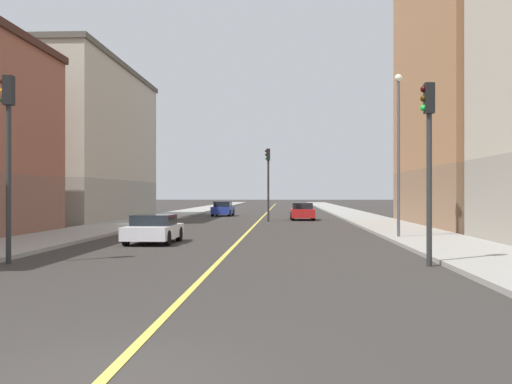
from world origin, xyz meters
TOP-DOWN VIEW (x-y plane):
  - ground_plane at (0.00, 0.00)m, footprint 400.00×400.00m
  - sidewalk_left at (8.73, 49.00)m, footprint 3.96×168.00m
  - sidewalk_right at (-8.73, 49.00)m, footprint 3.96×168.00m
  - lane_center_stripe at (0.00, 49.00)m, footprint 0.16×154.00m
  - building_left_mid at (14.74, 34.03)m, footprint 8.36×18.80m
  - building_right_midblock at (-14.74, 43.06)m, footprint 8.36×22.36m
  - traffic_light_left_near at (6.33, 11.48)m, footprint 0.40×0.32m
  - traffic_light_right_near at (-6.37, 11.48)m, footprint 0.40×0.32m
  - traffic_light_median_far at (0.75, 40.58)m, footprint 0.40×0.32m
  - street_lamp_left_near at (7.35, 22.16)m, footprint 0.36×0.36m
  - car_red at (3.43, 43.34)m, footprint 1.95×4.14m
  - car_white at (-3.60, 19.56)m, footprint 2.02×4.10m
  - car_blue at (-3.83, 51.63)m, footprint 1.94×4.04m

SIDE VIEW (x-z plane):
  - ground_plane at x=0.00m, z-range 0.00..0.00m
  - lane_center_stripe at x=0.00m, z-range 0.00..0.01m
  - sidewalk_left at x=8.73m, z-range 0.00..0.15m
  - sidewalk_right at x=-8.73m, z-range 0.00..0.15m
  - car_white at x=-3.60m, z-range -0.01..1.23m
  - car_red at x=3.43m, z-range -0.03..1.36m
  - car_blue at x=-3.83m, z-range -0.03..1.37m
  - traffic_light_left_near at x=6.33m, z-range 0.84..6.26m
  - traffic_light_median_far at x=0.75m, z-range 0.85..6.42m
  - traffic_light_right_near at x=-6.37m, z-range 0.86..6.62m
  - street_lamp_left_near at x=7.35m, z-range 0.92..8.48m
  - building_right_midblock at x=-14.74m, z-range 0.01..12.48m
  - building_left_mid at x=14.74m, z-range 0.01..18.22m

